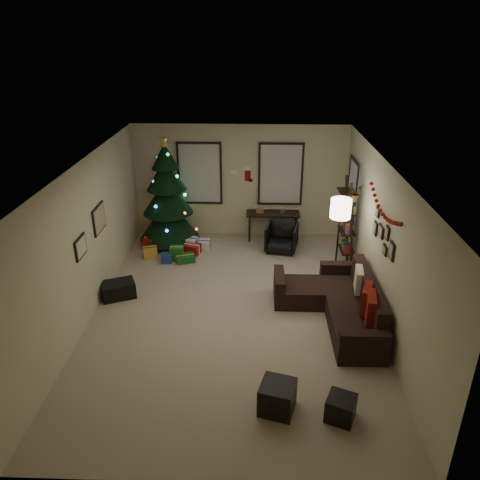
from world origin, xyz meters
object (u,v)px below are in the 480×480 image
sofa (339,303)px  christmas_tree (168,200)px  desk (273,216)px  desk_chair (282,238)px  bookshelf (348,226)px

sofa → christmas_tree: bearing=139.6°
christmas_tree → desk: 2.50m
desk → desk_chair: desk is taller
desk → desk_chair: size_ratio=1.93×
sofa → desk_chair: (-0.90, 2.65, 0.06)m
desk → desk_chair: 0.73m
christmas_tree → bookshelf: size_ratio=1.34×
desk → bookshelf: bearing=-41.8°
desk → sofa: bearing=-71.8°
sofa → desk: 3.49m
sofa → bookshelf: (0.43, 1.95, 0.67)m
bookshelf → desk: bearing=138.2°
desk_chair → sofa: bearing=-60.4°
sofa → bookshelf: 2.11m
christmas_tree → desk_chair: christmas_tree is taller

